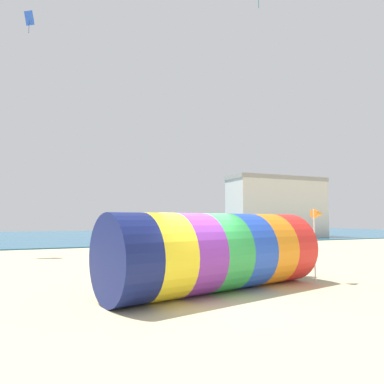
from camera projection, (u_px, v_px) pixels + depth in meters
The scene contains 8 objects.
ground_plane at pixel (208, 301), 9.56m from camera, with size 120.00×120.00×0.00m, color #CCBA8C.
sea at pixel (81, 236), 46.09m from camera, with size 120.00×40.00×0.10m, color #236084.
giant_inflatable_tube at pixel (217, 252), 11.05m from camera, with size 7.86×4.11×2.48m.
kite_handler at pixel (294, 255), 13.73m from camera, with size 0.24×0.37×1.70m.
kite_blue_diamond at pixel (29, 18), 24.65m from camera, with size 0.73×0.65×1.58m.
bystander_mid_beach at pixel (179, 244), 20.10m from camera, with size 0.31×0.41×1.62m.
promenade_building at pixel (278, 207), 41.24m from camera, with size 12.35×4.12×7.39m.
beach_flag at pixel (318, 217), 12.52m from camera, with size 0.47×0.36×2.68m.
Camera 1 is at (-4.20, -8.84, 2.30)m, focal length 32.00 mm.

